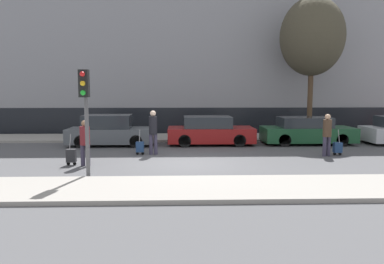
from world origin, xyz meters
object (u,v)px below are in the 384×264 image
at_px(trolley_center, 140,147).
at_px(pedestrian_right, 327,132).
at_px(pedestrian_left, 85,140).
at_px(pedestrian_center, 153,129).
at_px(bare_tree_near_crossing, 312,37).
at_px(parked_car_0, 110,131).
at_px(trolley_left, 71,156).
at_px(parked_car_1, 210,131).
at_px(parked_car_2, 307,131).
at_px(traffic_light, 85,101).
at_px(trolley_right, 338,147).

distance_m(trolley_center, pedestrian_right, 7.64).
xyz_separation_m(pedestrian_left, pedestrian_center, (2.23, 2.29, 0.13)).
height_order(pedestrian_left, bare_tree_near_crossing, bare_tree_near_crossing).
relative_size(parked_car_0, bare_tree_near_crossing, 0.54).
bearing_deg(trolley_left, bare_tree_near_crossing, 33.30).
bearing_deg(parked_car_1, parked_car_2, 0.08).
distance_m(pedestrian_left, traffic_light, 2.51).
distance_m(parked_car_1, trolley_left, 7.29).
bearing_deg(bare_tree_near_crossing, parked_car_0, -166.77).
height_order(parked_car_2, pedestrian_center, pedestrian_center).
relative_size(trolley_left, pedestrian_right, 0.66).
distance_m(trolley_left, pedestrian_right, 9.95).
distance_m(parked_car_0, traffic_light, 7.13).
bearing_deg(pedestrian_left, trolley_center, 67.12).
xyz_separation_m(parked_car_1, pedestrian_left, (-4.80, -5.09, 0.26)).
xyz_separation_m(parked_car_0, pedestrian_left, (0.02, -4.92, 0.23)).
relative_size(trolley_left, pedestrian_center, 0.61).
height_order(parked_car_0, trolley_left, parked_car_0).
bearing_deg(parked_car_0, trolley_left, -96.10).
relative_size(parked_car_0, parked_car_1, 0.98).
bearing_deg(traffic_light, trolley_center, 75.08).
xyz_separation_m(parked_car_2, trolley_left, (-10.15, -4.96, -0.29)).
height_order(parked_car_0, trolley_right, parked_car_0).
bearing_deg(parked_car_2, trolley_right, -86.79).
relative_size(trolley_right, bare_tree_near_crossing, 0.14).
bearing_deg(trolley_right, pedestrian_left, -169.39).
height_order(parked_car_1, traffic_light, traffic_light).
height_order(pedestrian_center, traffic_light, traffic_light).
height_order(parked_car_1, bare_tree_near_crossing, bare_tree_near_crossing).
bearing_deg(parked_car_0, pedestrian_right, -19.26).
relative_size(parked_car_0, pedestrian_left, 2.53).
relative_size(parked_car_2, pedestrian_center, 2.42).
height_order(parked_car_1, trolley_center, parked_car_1).
height_order(pedestrian_center, pedestrian_right, pedestrian_center).
xyz_separation_m(trolley_center, traffic_light, (-1.13, -4.24, 2.01)).
height_order(parked_car_1, pedestrian_right, pedestrian_right).
bearing_deg(parked_car_2, trolley_left, -153.96).
bearing_deg(parked_car_1, trolley_left, -137.14).
distance_m(pedestrian_right, trolley_right, 0.85).
height_order(parked_car_0, pedestrian_center, pedestrian_center).
bearing_deg(parked_car_1, pedestrian_left, -133.38).
bearing_deg(parked_car_1, parked_car_0, -178.04).
bearing_deg(pedestrian_center, parked_car_0, 126.12).
bearing_deg(parked_car_1, trolley_center, -137.73).
bearing_deg(trolley_left, traffic_light, -63.00).
relative_size(parked_car_0, parked_car_2, 0.92).
xyz_separation_m(pedestrian_center, traffic_light, (-1.68, -4.29, 1.29)).
relative_size(trolley_center, trolley_right, 1.01).
bearing_deg(pedestrian_right, parked_car_1, -54.75).
bearing_deg(pedestrian_left, traffic_light, -60.65).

